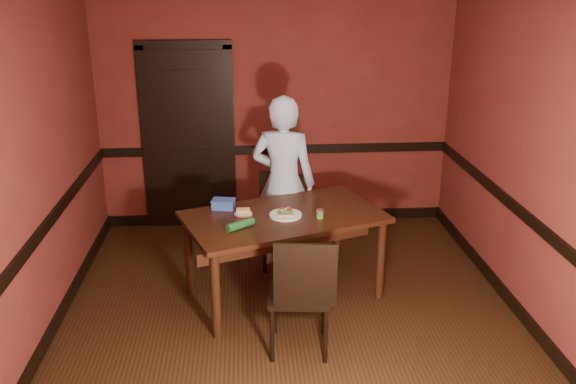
{
  "coord_description": "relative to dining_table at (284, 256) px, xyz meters",
  "views": [
    {
      "loc": [
        -0.37,
        -4.58,
        2.82
      ],
      "look_at": [
        0.0,
        0.35,
        1.05
      ],
      "focal_mm": 38.0,
      "sensor_mm": 36.0,
      "label": 1
    }
  ],
  "objects": [
    {
      "name": "door",
      "position": [
        -0.97,
        1.78,
        0.69
      ],
      "size": [
        1.05,
        0.07,
        2.2
      ],
      "color": "black",
      "rests_on": "ground"
    },
    {
      "name": "dining_table",
      "position": [
        0.0,
        0.0,
        0.0
      ],
      "size": [
        1.95,
        1.5,
        0.81
      ],
      "primitive_type": "cube",
      "rotation": [
        0.0,
        0.0,
        0.35
      ],
      "color": "black",
      "rests_on": "floor"
    },
    {
      "name": "sandwich_plate",
      "position": [
        0.01,
        -0.03,
        0.42
      ],
      "size": [
        0.29,
        0.29,
        0.07
      ],
      "rotation": [
        0.0,
        0.0,
        -0.01
      ],
      "color": "white",
      "rests_on": "dining_table"
    },
    {
      "name": "dado_right",
      "position": [
        2.02,
        -0.43,
        0.5
      ],
      "size": [
        0.03,
        4.5,
        0.1
      ],
      "primitive_type": "cube",
      "color": "black",
      "rests_on": "ground"
    },
    {
      "name": "wall_front",
      "position": [
        0.03,
        -2.68,
        0.95
      ],
      "size": [
        4.0,
        0.02,
        2.7
      ],
      "primitive_type": "cube",
      "color": "maroon",
      "rests_on": "ground"
    },
    {
      "name": "baseboard_left",
      "position": [
        -1.95,
        -0.43,
        -0.34
      ],
      "size": [
        0.03,
        4.5,
        0.12
      ],
      "primitive_type": "cube",
      "color": "black",
      "rests_on": "ground"
    },
    {
      "name": "wall_back",
      "position": [
        0.03,
        1.82,
        0.95
      ],
      "size": [
        4.0,
        0.02,
        2.7
      ],
      "primitive_type": "cube",
      "color": "maroon",
      "rests_on": "ground"
    },
    {
      "name": "wall_left",
      "position": [
        -1.97,
        -0.43,
        0.95
      ],
      "size": [
        0.02,
        4.5,
        2.7
      ],
      "primitive_type": "cube",
      "color": "maroon",
      "rests_on": "ground"
    },
    {
      "name": "food_tub",
      "position": [
        -0.54,
        0.19,
        0.45
      ],
      "size": [
        0.23,
        0.18,
        0.09
      ],
      "rotation": [
        0.0,
        0.0,
        -0.2
      ],
      "color": "#345BB6",
      "rests_on": "dining_table"
    },
    {
      "name": "wall_right",
      "position": [
        2.03,
        -0.43,
        0.95
      ],
      "size": [
        0.02,
        4.5,
        2.7
      ],
      "primitive_type": "cube",
      "color": "maroon",
      "rests_on": "ground"
    },
    {
      "name": "dado_left",
      "position": [
        -1.95,
        -0.43,
        0.5
      ],
      "size": [
        0.03,
        4.5,
        0.1
      ],
      "primitive_type": "cube",
      "color": "black",
      "rests_on": "ground"
    },
    {
      "name": "chair_far",
      "position": [
        0.08,
        0.58,
        0.07
      ],
      "size": [
        0.56,
        0.56,
        0.95
      ],
      "primitive_type": null,
      "rotation": [
        0.0,
        0.0,
        -0.33
      ],
      "color": "black",
      "rests_on": "floor"
    },
    {
      "name": "floor",
      "position": [
        0.03,
        -0.43,
        -0.4
      ],
      "size": [
        4.0,
        4.5,
        0.01
      ],
      "primitive_type": "cube",
      "color": "black",
      "rests_on": "ground"
    },
    {
      "name": "dado_back",
      "position": [
        0.03,
        1.8,
        0.5
      ],
      "size": [
        4.0,
        0.03,
        0.1
      ],
      "primitive_type": "cube",
      "color": "black",
      "rests_on": "ground"
    },
    {
      "name": "cheese_saucer",
      "position": [
        -0.36,
        0.04,
        0.42
      ],
      "size": [
        0.16,
        0.16,
        0.05
      ],
      "rotation": [
        0.0,
        0.0,
        -0.36
      ],
      "color": "white",
      "rests_on": "dining_table"
    },
    {
      "name": "baseboard_right",
      "position": [
        2.02,
        -0.43,
        -0.34
      ],
      "size": [
        0.03,
        4.5,
        0.12
      ],
      "primitive_type": "cube",
      "color": "black",
      "rests_on": "ground"
    },
    {
      "name": "person",
      "position": [
        0.04,
        0.68,
        0.47
      ],
      "size": [
        0.73,
        0.58,
        1.75
      ],
      "primitive_type": "imported",
      "rotation": [
        0.0,
        0.0,
        2.86
      ],
      "color": "#ADD8EC",
      "rests_on": "floor"
    },
    {
      "name": "baseboard_back",
      "position": [
        0.03,
        1.8,
        -0.34
      ],
      "size": [
        4.0,
        0.03,
        0.12
      ],
      "primitive_type": "cube",
      "color": "black",
      "rests_on": "ground"
    },
    {
      "name": "chair_near",
      "position": [
        0.06,
        -0.84,
        0.1
      ],
      "size": [
        0.51,
        0.51,
        1.0
      ],
      "primitive_type": null,
      "rotation": [
        0.0,
        0.0,
        3.04
      ],
      "color": "black",
      "rests_on": "floor"
    },
    {
      "name": "wrapped_veg",
      "position": [
        -0.39,
        -0.29,
        0.44
      ],
      "size": [
        0.25,
        0.21,
        0.07
      ],
      "primitive_type": "cylinder",
      "rotation": [
        0.0,
        1.57,
        0.63
      ],
      "color": "#195322",
      "rests_on": "dining_table"
    },
    {
      "name": "sauce_jar",
      "position": [
        0.31,
        -0.1,
        0.44
      ],
      "size": [
        0.07,
        0.07,
        0.08
      ],
      "rotation": [
        0.0,
        0.0,
        -0.16
      ],
      "color": "#4C7D36",
      "rests_on": "dining_table"
    }
  ]
}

